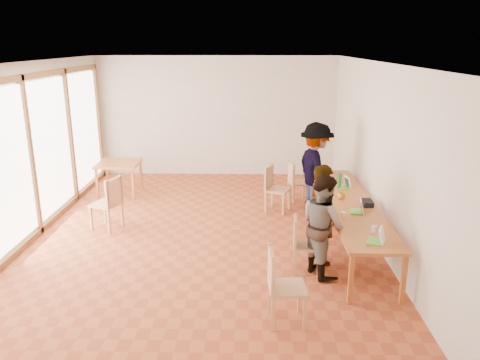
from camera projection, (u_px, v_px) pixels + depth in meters
name	position (u px, v px, depth m)	size (l,w,h in m)	color
ground	(203.00, 234.00, 8.39)	(8.00, 8.00, 0.00)	#AD5129
wall_back	(217.00, 117.00, 11.80)	(6.00, 0.10, 3.00)	beige
wall_front	(155.00, 255.00, 4.13)	(6.00, 0.10, 3.00)	beige
wall_right	(378.00, 154.00, 7.91)	(0.10, 8.00, 3.00)	beige
window_wall	(29.00, 152.00, 8.03)	(0.10, 8.00, 3.00)	white
ceiling	(199.00, 61.00, 7.54)	(6.00, 8.00, 0.04)	white
communal_table	(349.00, 204.00, 7.83)	(0.80, 4.00, 0.75)	#B46528
side_table	(119.00, 166.00, 10.40)	(0.90, 0.90, 0.75)	#B46528
chair_near	(279.00, 279.00, 5.61)	(0.47, 0.47, 0.51)	tan
chair_mid	(301.00, 238.00, 6.92)	(0.42, 0.42, 0.45)	tan
chair_far	(273.00, 183.00, 9.44)	(0.57, 0.57, 0.50)	tan
chair_empty	(295.00, 178.00, 10.00)	(0.48, 0.48, 0.46)	tan
chair_spare	(110.00, 198.00, 8.47)	(0.59, 0.59, 0.52)	tan
person_near	(322.00, 214.00, 7.14)	(0.57, 0.38, 1.58)	gray
person_mid	(323.00, 225.00, 6.79)	(0.74, 0.58, 1.52)	gray
person_far	(316.00, 169.00, 9.22)	(1.18, 0.68, 1.83)	gray
laptop_near	(378.00, 238.00, 6.20)	(0.30, 0.31, 0.21)	#58C136
laptop_mid	(359.00, 209.00, 7.30)	(0.25, 0.27, 0.21)	#58C136
laptop_far	(345.00, 184.00, 8.58)	(0.25, 0.27, 0.20)	#58C136
yellow_mug	(341.00, 196.00, 7.94)	(0.13, 0.13, 0.10)	gold
green_bottle	(339.00, 181.00, 8.51)	(0.07, 0.07, 0.28)	#1B6426
clear_glass	(374.00, 229.00, 6.55)	(0.07, 0.07, 0.09)	silver
condiment_cup	(343.00, 214.00, 7.16)	(0.08, 0.08, 0.06)	white
pink_phone	(335.00, 179.00, 9.09)	(0.05, 0.10, 0.01)	#EA4DA0
black_pouch	(367.00, 203.00, 7.61)	(0.16, 0.26, 0.09)	black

